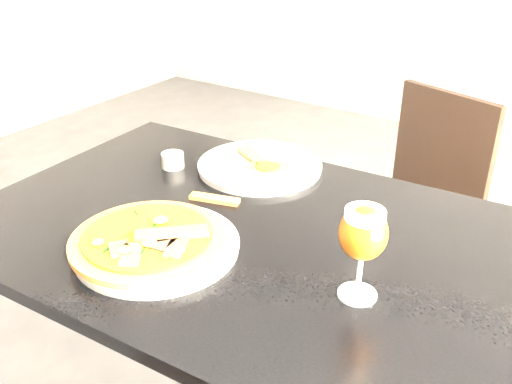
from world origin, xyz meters
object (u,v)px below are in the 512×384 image
Objects in this scene: dining_table at (243,262)px; pizza at (149,238)px; chair_far at (415,205)px; beer_glass at (363,234)px.

dining_table is 0.24m from pizza.
beer_glass is (0.19, -0.93, 0.42)m from chair_far.
chair_far reaches higher than pizza.
beer_glass is at bearing 13.44° from pizza.
chair_far is at bearing 101.63° from beer_glass.
pizza reaches higher than dining_table.
pizza is at bearing -122.81° from dining_table.
chair_far is 2.66× the size of pizza.
chair_far is 1.04m from beer_glass.
dining_table is 0.88m from chair_far.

